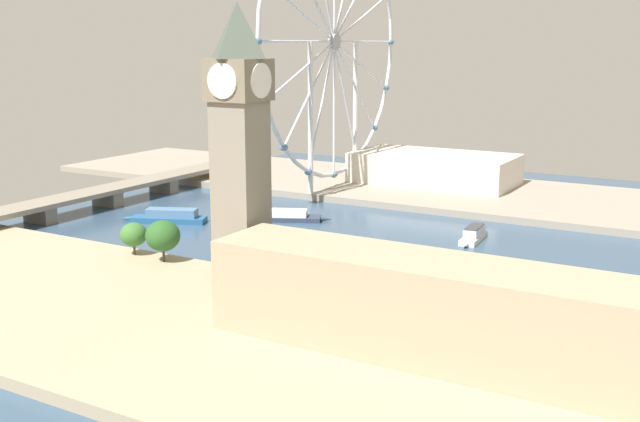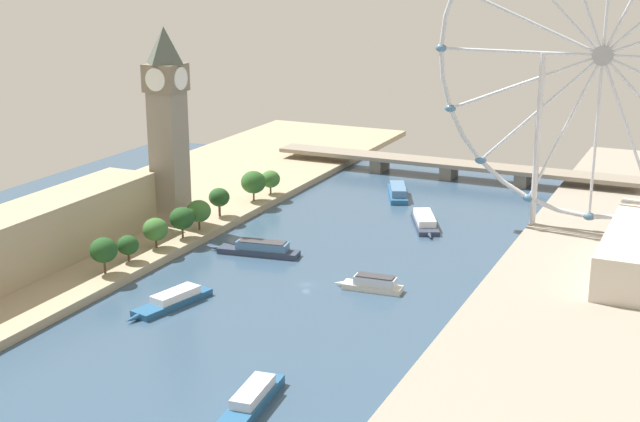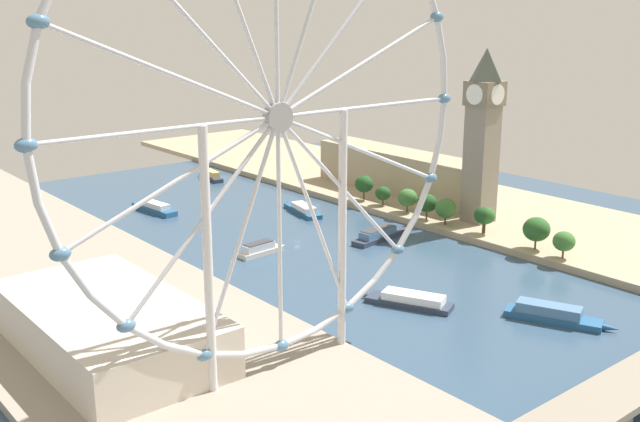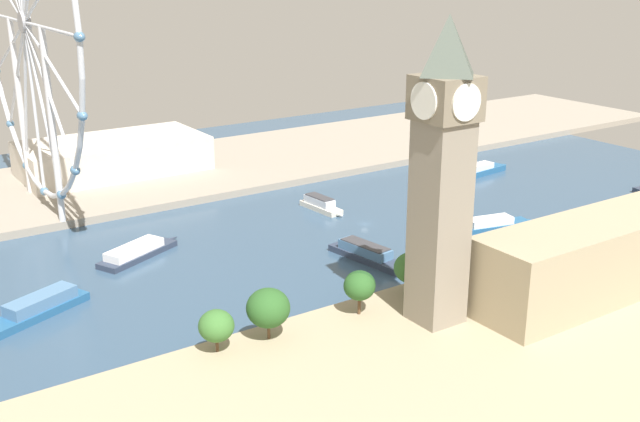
{
  "view_description": "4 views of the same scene",
  "coord_description": "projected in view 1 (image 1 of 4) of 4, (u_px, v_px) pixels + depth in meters",
  "views": [
    {
      "loc": [
        -240.75,
        -82.07,
        71.24
      ],
      "look_at": [
        -8.16,
        52.03,
        11.88
      ],
      "focal_mm": 42.63,
      "sensor_mm": 36.0,
      "label": 1
    },
    {
      "loc": [
        125.26,
        -260.79,
        109.55
      ],
      "look_at": [
        -24.05,
        63.77,
        6.62
      ],
      "focal_mm": 50.63,
      "sensor_mm": 36.0,
      "label": 2
    },
    {
      "loc": [
        192.18,
        248.18,
        99.04
      ],
      "look_at": [
        -24.75,
        -14.19,
        6.46
      ],
      "focal_mm": 42.22,
      "sensor_mm": 36.0,
      "label": 3
    },
    {
      "loc": [
        -214.09,
        164.2,
        94.4
      ],
      "look_at": [
        2.41,
        18.49,
        7.75
      ],
      "focal_mm": 43.12,
      "sensor_mm": 36.0,
      "label": 4
    }
  ],
  "objects": [
    {
      "name": "ground_plane",
      "position": [
        464.0,
        257.0,
        259.05
      ],
      "size": [
        371.73,
        371.73,
        0.0
      ],
      "primitive_type": "plane",
      "color": "#334C66"
    },
    {
      "name": "riverbank_left",
      "position": [
        315.0,
        356.0,
        173.41
      ],
      "size": [
        90.0,
        520.0,
        3.0
      ],
      "primitive_type": "cube",
      "color": "tan",
      "rests_on": "ground_plane"
    },
    {
      "name": "riverbank_right",
      "position": [
        539.0,
        201.0,
        344.05
      ],
      "size": [
        90.0,
        520.0,
        3.0
      ],
      "primitive_type": "cube",
      "color": "gray",
      "rests_on": "ground_plane"
    },
    {
      "name": "clock_tower",
      "position": [
        240.0,
        148.0,
        201.01
      ],
      "size": [
        14.66,
        14.66,
        78.81
      ],
      "color": "gray",
      "rests_on": "riverbank_left"
    },
    {
      "name": "parliament_block",
      "position": [
        440.0,
        311.0,
        166.23
      ],
      "size": [
        22.0,
        108.64,
        22.09
      ],
      "primitive_type": "cube",
      "color": "tan",
      "rests_on": "riverbank_left"
    },
    {
      "name": "tree_row_embankment",
      "position": [
        278.0,
        257.0,
        220.02
      ],
      "size": [
        11.96,
        127.33,
        13.42
      ],
      "color": "#513823",
      "rests_on": "riverbank_left"
    },
    {
      "name": "ferris_wheel",
      "position": [
        334.0,
        43.0,
        356.73
      ],
      "size": [
        131.4,
        3.2,
        133.92
      ],
      "color": "silver",
      "rests_on": "riverbank_right"
    },
    {
      "name": "riverside_hall",
      "position": [
        434.0,
        168.0,
        378.58
      ],
      "size": [
        41.69,
        78.62,
        14.77
      ],
      "primitive_type": "cube",
      "color": "beige",
      "rests_on": "riverbank_right"
    },
    {
      "name": "river_bridge",
      "position": [
        107.0,
        192.0,
        338.9
      ],
      "size": [
        183.73,
        15.11,
        8.37
      ],
      "color": "gray",
      "rests_on": "ground_plane"
    },
    {
      "name": "tour_boat_0",
      "position": [
        546.0,
        293.0,
        215.51
      ],
      "size": [
        13.63,
        34.62,
        4.59
      ],
      "rotation": [
        0.0,
        0.0,
        4.49
      ],
      "color": "#235684",
      "rests_on": "ground_plane"
    },
    {
      "name": "tour_boat_1",
      "position": [
        169.0,
        217.0,
        308.58
      ],
      "size": [
        19.34,
        34.88,
        5.65
      ],
      "rotation": [
        0.0,
        0.0,
        1.98
      ],
      "color": "#235684",
      "rests_on": "ground_plane"
    },
    {
      "name": "tour_boat_3",
      "position": [
        370.0,
        263.0,
        243.75
      ],
      "size": [
        36.6,
        11.51,
        5.49
      ],
      "rotation": [
        0.0,
        0.0,
        3.29
      ],
      "color": "#2D384C",
      "rests_on": "ground_plane"
    },
    {
      "name": "tour_boat_5",
      "position": [
        284.0,
        216.0,
        311.78
      ],
      "size": [
        20.29,
        33.5,
        4.56
      ],
      "rotation": [
        0.0,
        0.0,
        5.16
      ],
      "color": "#2D384C",
      "rests_on": "ground_plane"
    },
    {
      "name": "tour_boat_6",
      "position": [
        474.0,
        235.0,
        279.92
      ],
      "size": [
        23.94,
        7.42,
        5.37
      ],
      "rotation": [
        0.0,
        0.0,
        3.22
      ],
      "color": "beige",
      "rests_on": "ground_plane"
    }
  ]
}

